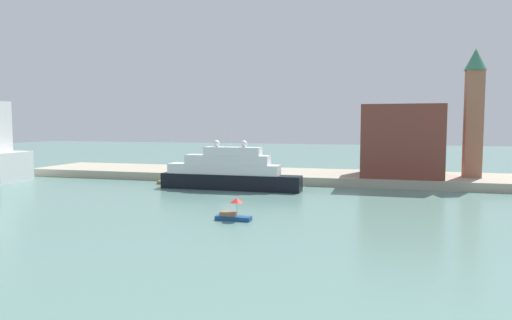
{
  "coord_description": "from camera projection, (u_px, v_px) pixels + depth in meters",
  "views": [
    {
      "loc": [
        25.28,
        -73.94,
        12.41
      ],
      "look_at": [
        3.04,
        6.0,
        5.79
      ],
      "focal_mm": 32.4,
      "sensor_mm": 36.0,
      "label": 1
    }
  ],
  "objects": [
    {
      "name": "mooring_bollard",
      "position": [
        264.0,
        174.0,
        94.95
      ],
      "size": [
        0.52,
        0.52,
        0.68
      ],
      "primitive_type": "cylinder",
      "color": "black",
      "rests_on": "quay_dock"
    },
    {
      "name": "small_motorboat",
      "position": [
        233.0,
        213.0,
        59.05
      ],
      "size": [
        4.63,
        1.68,
        2.91
      ],
      "color": "navy",
      "rests_on": "ground"
    },
    {
      "name": "bell_tower",
      "position": [
        474.0,
        108.0,
        90.61
      ],
      "size": [
        4.19,
        4.19,
        25.19
      ],
      "color": "#9E664C",
      "rests_on": "quay_dock"
    },
    {
      "name": "large_yacht",
      "position": [
        228.0,
        173.0,
        86.43
      ],
      "size": [
        26.88,
        3.67,
        11.48
      ],
      "color": "black",
      "rests_on": "ground"
    },
    {
      "name": "person_figure",
      "position": [
        211.0,
        168.0,
        101.38
      ],
      "size": [
        0.36,
        0.36,
        1.81
      ],
      "color": "#4C4C4C",
      "rests_on": "quay_dock"
    },
    {
      "name": "harbor_building",
      "position": [
        401.0,
        141.0,
        93.71
      ],
      "size": [
        15.47,
        14.48,
        14.37
      ],
      "primitive_type": "cube",
      "color": "brown",
      "rests_on": "quay_dock"
    },
    {
      "name": "parked_car",
      "position": [
        196.0,
        168.0,
        103.4
      ],
      "size": [
        4.11,
        1.87,
        1.42
      ],
      "color": "#1E4C99",
      "rests_on": "quay_dock"
    },
    {
      "name": "quay_dock",
      "position": [
        266.0,
        175.0,
        103.1
      ],
      "size": [
        110.0,
        18.85,
        1.71
      ],
      "primitive_type": "cube",
      "color": "#ADA38E",
      "rests_on": "ground"
    },
    {
      "name": "work_barge",
      "position": [
        170.0,
        182.0,
        94.32
      ],
      "size": [
        5.17,
        1.83,
        0.66
      ],
      "primitive_type": "cube",
      "color": "olive",
      "rests_on": "ground"
    },
    {
      "name": "ground",
      "position": [
        229.0,
        196.0,
        78.75
      ],
      "size": [
        400.0,
        400.0,
        0.0
      ],
      "primitive_type": "plane",
      "color": "slate"
    }
  ]
}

